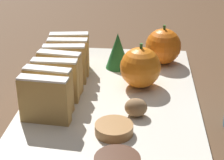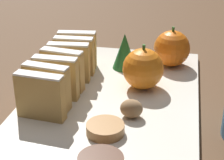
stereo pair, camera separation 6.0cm
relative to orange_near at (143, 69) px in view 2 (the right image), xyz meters
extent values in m
plane|color=#513823|center=(-0.04, -0.04, -0.05)|extent=(6.00, 6.00, 0.00)
cube|color=silver|center=(-0.04, -0.04, -0.04)|extent=(0.28, 0.44, 0.01)
cube|color=tan|center=(-0.13, -0.13, 0.00)|extent=(0.07, 0.02, 0.07)
cube|color=white|center=(-0.13, -0.13, 0.03)|extent=(0.07, 0.02, 0.00)
cube|color=tan|center=(-0.13, -0.10, 0.00)|extent=(0.07, 0.03, 0.07)
cube|color=white|center=(-0.13, -0.10, 0.03)|extent=(0.07, 0.03, 0.00)
cube|color=tan|center=(-0.13, -0.06, 0.00)|extent=(0.07, 0.02, 0.07)
cube|color=white|center=(-0.13, -0.06, 0.03)|extent=(0.07, 0.02, 0.00)
cube|color=tan|center=(-0.13, -0.03, 0.00)|extent=(0.07, 0.03, 0.07)
cube|color=white|center=(-0.13, -0.03, 0.03)|extent=(0.07, 0.03, 0.00)
cube|color=tan|center=(-0.13, 0.00, 0.00)|extent=(0.07, 0.03, 0.07)
cube|color=white|center=(-0.13, 0.00, 0.03)|extent=(0.07, 0.03, 0.00)
cube|color=tan|center=(-0.13, 0.03, 0.00)|extent=(0.07, 0.02, 0.07)
cube|color=white|center=(-0.13, 0.03, 0.03)|extent=(0.07, 0.02, 0.00)
cube|color=tan|center=(-0.13, 0.06, 0.00)|extent=(0.07, 0.03, 0.07)
cube|color=white|center=(-0.13, 0.06, 0.03)|extent=(0.07, 0.03, 0.00)
sphere|color=orange|center=(0.00, 0.00, 0.00)|extent=(0.07, 0.07, 0.07)
cylinder|color=#38702D|center=(0.00, 0.00, 0.04)|extent=(0.01, 0.01, 0.01)
sphere|color=orange|center=(0.04, 0.11, 0.00)|extent=(0.07, 0.07, 0.07)
cylinder|color=#38702D|center=(0.04, 0.11, 0.04)|extent=(0.01, 0.01, 0.01)
ellipsoid|color=#8E6B47|center=(0.00, -0.10, -0.02)|extent=(0.03, 0.03, 0.03)
cylinder|color=#A3703D|center=(-0.03, -0.15, -0.03)|extent=(0.05, 0.05, 0.01)
cone|color=#23662D|center=(-0.04, 0.08, 0.00)|extent=(0.05, 0.05, 0.07)
camera|label=1|loc=(0.00, -0.58, 0.25)|focal=60.00mm
camera|label=2|loc=(0.06, -0.57, 0.25)|focal=60.00mm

